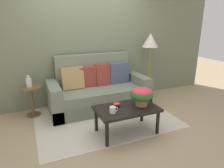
# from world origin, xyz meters

# --- Properties ---
(ground_plane) EXTENTS (14.00, 14.00, 0.00)m
(ground_plane) POSITION_xyz_m (0.00, 0.00, 0.00)
(ground_plane) COLOR tan
(wall_back) EXTENTS (6.40, 0.12, 2.63)m
(wall_back) POSITION_xyz_m (0.00, 1.14, 1.31)
(wall_back) COLOR slate
(wall_back) RESTS_ON ground
(area_rug) EXTENTS (2.53, 1.89, 0.01)m
(area_rug) POSITION_xyz_m (0.00, 0.15, 0.01)
(area_rug) COLOR beige
(area_rug) RESTS_ON ground
(couch) EXTENTS (2.05, 0.88, 1.11)m
(couch) POSITION_xyz_m (0.07, 0.67, 0.35)
(couch) COLOR #626B59
(couch) RESTS_ON ground
(coffee_table) EXTENTS (1.00, 0.60, 0.45)m
(coffee_table) POSITION_xyz_m (0.14, -0.51, 0.39)
(coffee_table) COLOR black
(coffee_table) RESTS_ON ground
(side_table) EXTENTS (0.41, 0.41, 0.60)m
(side_table) POSITION_xyz_m (-1.25, 0.78, 0.41)
(side_table) COLOR brown
(side_table) RESTS_ON ground
(floor_lamp) EXTENTS (0.37, 0.37, 1.52)m
(floor_lamp) POSITION_xyz_m (1.41, 0.82, 1.25)
(floor_lamp) COLOR olive
(floor_lamp) RESTS_ON ground
(potted_plant) EXTENTS (0.38, 0.38, 0.30)m
(potted_plant) POSITION_xyz_m (0.40, -0.52, 0.64)
(potted_plant) COLOR #A36B4C
(potted_plant) RESTS_ON coffee_table
(coffee_mug) EXTENTS (0.14, 0.09, 0.10)m
(coffee_mug) POSITION_xyz_m (-0.15, -0.60, 0.50)
(coffee_mug) COLOR white
(coffee_mug) RESTS_ON coffee_table
(snack_bowl) EXTENTS (0.12, 0.12, 0.06)m
(snack_bowl) POSITION_xyz_m (0.01, -0.39, 0.49)
(snack_bowl) COLOR #B2382D
(snack_bowl) RESTS_ON coffee_table
(table_vase) EXTENTS (0.10, 0.10, 0.22)m
(table_vase) POSITION_xyz_m (-1.27, 0.78, 0.69)
(table_vase) COLOR silver
(table_vase) RESTS_ON side_table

